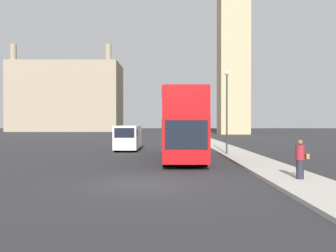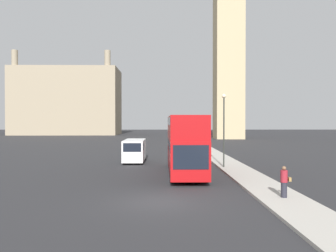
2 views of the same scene
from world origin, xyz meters
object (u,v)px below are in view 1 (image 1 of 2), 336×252
at_px(white_van, 128,137).
at_px(pedestrian, 300,159).
at_px(clock_tower, 233,3).
at_px(red_double_decker_bus, 181,122).
at_px(street_lamp, 226,100).

relative_size(white_van, pedestrian, 3.31).
bearing_deg(clock_tower, red_double_decker_bus, -104.87).
relative_size(clock_tower, red_double_decker_bus, 5.31).
bearing_deg(clock_tower, white_van, -112.26).
xyz_separation_m(clock_tower, street_lamp, (-10.33, -49.49, -25.28)).
distance_m(clock_tower, white_van, 55.93).
xyz_separation_m(clock_tower, white_van, (-18.28, -44.66, -28.27)).
bearing_deg(red_double_decker_bus, pedestrian, -62.84).
bearing_deg(red_double_decker_bus, street_lamp, 35.11).
height_order(clock_tower, red_double_decker_bus, clock_tower).
xyz_separation_m(red_double_decker_bus, pedestrian, (4.45, -8.67, -1.52)).
relative_size(pedestrian, street_lamp, 0.26).
bearing_deg(clock_tower, street_lamp, -101.79).
distance_m(white_van, street_lamp, 9.77).
height_order(clock_tower, street_lamp, clock_tower).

